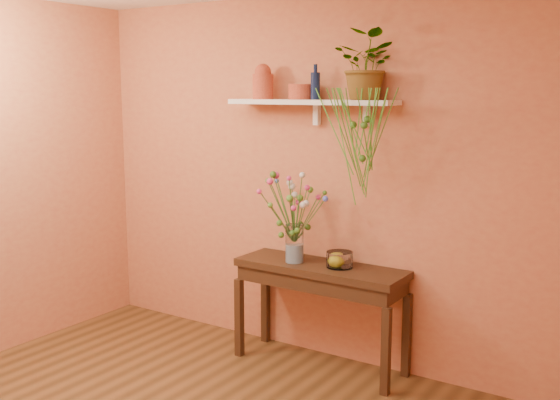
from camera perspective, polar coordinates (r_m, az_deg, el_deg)
room at (r=3.39m, az=-14.53°, el=-1.93°), size 4.04×4.04×2.70m
sideboard at (r=4.80m, az=3.51°, el=-6.88°), size 1.26×0.41×0.77m
wall_shelf at (r=4.76m, az=2.79°, el=8.40°), size 1.30×0.24×0.19m
terracotta_jug at (r=4.97m, az=-1.49°, el=10.15°), size 0.16×0.16×0.26m
terracotta_pot at (r=4.83m, az=1.80°, el=9.34°), size 0.18×0.18×0.11m
blue_bottle at (r=4.75m, az=3.08°, el=9.88°), size 0.08×0.08×0.25m
spider_plant at (r=4.55m, az=7.62°, el=11.50°), size 0.44×0.39×0.47m
plant_fronds at (r=4.40m, az=6.96°, el=5.78°), size 0.66×0.40×0.79m
glass_vase at (r=4.80m, az=1.26°, el=-4.02°), size 0.13×0.13×0.28m
bouquet at (r=4.73m, az=1.09°, el=-0.04°), size 0.50×0.44×0.52m
glass_bowl at (r=4.69m, az=5.17°, el=-5.21°), size 0.19×0.19×0.11m
lemon at (r=4.69m, az=4.93°, el=-5.28°), size 0.09×0.09×0.09m
carton at (r=4.88m, az=0.93°, el=-4.56°), size 0.06×0.05×0.11m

